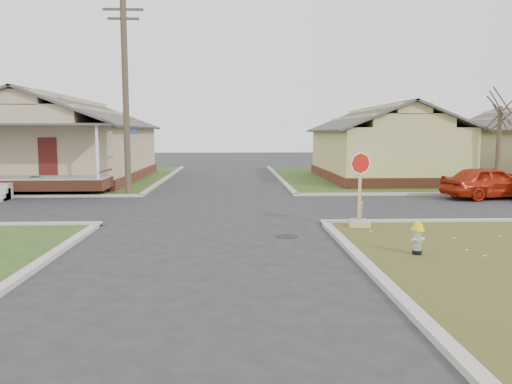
{
  "coord_description": "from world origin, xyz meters",
  "views": [
    {
      "loc": [
        0.71,
        -14.37,
        2.94
      ],
      "look_at": [
        1.39,
        1.0,
        1.1
      ],
      "focal_mm": 35.0,
      "sensor_mm": 36.0,
      "label": 1
    }
  ],
  "objects_px": {
    "utility_pole": "(126,94)",
    "stop_sign": "(359,210)",
    "fire_hydrant": "(418,236)",
    "red_sedan": "(489,182)"
  },
  "relations": [
    {
      "from": "fire_hydrant",
      "to": "stop_sign",
      "type": "height_order",
      "value": "stop_sign"
    },
    {
      "from": "utility_pole",
      "to": "stop_sign",
      "type": "distance_m",
      "value": 12.69
    },
    {
      "from": "utility_pole",
      "to": "fire_hydrant",
      "type": "bearing_deg",
      "value": -51.9
    },
    {
      "from": "utility_pole",
      "to": "red_sedan",
      "type": "relative_size",
      "value": 2.11
    },
    {
      "from": "utility_pole",
      "to": "stop_sign",
      "type": "relative_size",
      "value": 3.9
    },
    {
      "from": "fire_hydrant",
      "to": "stop_sign",
      "type": "distance_m",
      "value": 3.66
    },
    {
      "from": "utility_pole",
      "to": "red_sedan",
      "type": "bearing_deg",
      "value": -5.56
    },
    {
      "from": "fire_hydrant",
      "to": "red_sedan",
      "type": "distance_m",
      "value": 12.41
    },
    {
      "from": "stop_sign",
      "to": "red_sedan",
      "type": "bearing_deg",
      "value": 47.32
    },
    {
      "from": "utility_pole",
      "to": "stop_sign",
      "type": "xyz_separation_m",
      "value": [
        8.78,
        -8.18,
        -4.11
      ]
    }
  ]
}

